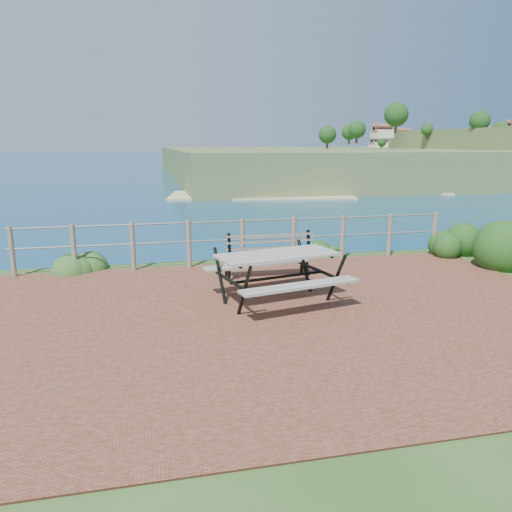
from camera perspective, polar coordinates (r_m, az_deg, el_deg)
The scene contains 8 objects.
ground at distance 7.73m, azimuth 3.32°, elevation -6.85°, with size 10.00×7.00×0.12m, color brown.
ocean at distance 207.02m, azimuth -12.42°, elevation 11.82°, with size 1200.00×1200.00×0.00m, color #156C7E.
safety_railing at distance 10.73m, azimuth -1.56°, elevation 1.93°, with size 9.40×0.10×1.00m.
picnic_table at distance 8.18m, azimuth 2.44°, elevation -1.89°, with size 2.08×1.66×0.82m.
park_bench at distance 9.70m, azimuth 1.22°, elevation 1.06°, with size 1.68×0.42×0.95m.
shrub_right_edge at distance 12.75m, azimuth 21.42°, elevation 0.16°, with size 0.94×0.94×1.34m, color #194816.
shrub_lip_west at distance 11.05m, azimuth -19.29°, elevation -1.53°, with size 0.88×0.88×0.66m, color #27521E.
shrub_lip_east at distance 12.22m, azimuth 7.74°, elevation 0.42°, with size 0.69×0.69×0.40m, color #194816.
Camera 1 is at (-2.03, -6.99, 2.60)m, focal length 35.00 mm.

